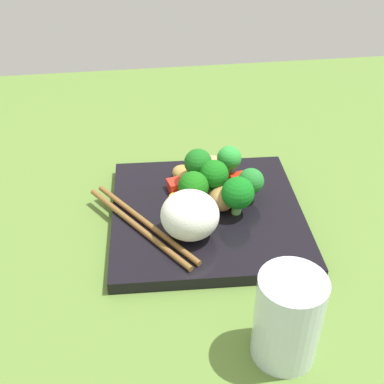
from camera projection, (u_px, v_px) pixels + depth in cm
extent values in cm
cube|color=#587B32|center=(207.00, 225.00, 65.94)|extent=(110.00, 110.00, 2.00)
cube|color=black|center=(207.00, 215.00, 64.88)|extent=(26.23, 26.23, 1.64)
ellipsoid|color=white|center=(190.00, 215.00, 58.51)|extent=(7.64, 8.02, 6.12)
cylinder|color=#81AF54|center=(213.00, 190.00, 65.80)|extent=(2.41, 2.42, 2.61)
sphere|color=#166E16|center=(214.00, 174.00, 64.23)|extent=(3.89, 3.89, 3.89)
cylinder|color=#70BD56|center=(194.00, 200.00, 64.27)|extent=(2.61, 2.55, 2.37)
sphere|color=#186B13|center=(193.00, 186.00, 62.84)|extent=(4.00, 4.00, 4.00)
cylinder|color=#739F51|center=(227.00, 172.00, 69.35)|extent=(2.70, 2.51, 2.80)
sphere|color=green|center=(229.00, 158.00, 67.68)|extent=(3.41, 3.41, 3.41)
cylinder|color=#529A44|center=(250.00, 193.00, 65.94)|extent=(1.20, 1.35, 1.80)
sphere|color=#247B2E|center=(251.00, 181.00, 64.54)|extent=(3.51, 3.51, 3.51)
cylinder|color=#77C15C|center=(237.00, 208.00, 63.40)|extent=(1.81, 1.92, 1.83)
sphere|color=#127119|center=(238.00, 193.00, 61.74)|extent=(4.23, 4.23, 4.23)
cylinder|color=#69AC43|center=(196.00, 182.00, 67.09)|extent=(2.19, 2.11, 3.05)
sphere|color=#1A681B|center=(198.00, 163.00, 65.58)|extent=(3.76, 3.76, 3.76)
cylinder|color=orange|center=(221.00, 188.00, 67.97)|extent=(3.79, 3.79, 0.45)
cylinder|color=orange|center=(176.00, 197.00, 66.24)|extent=(2.62, 2.62, 0.47)
cylinder|color=orange|center=(235.00, 194.00, 66.72)|extent=(4.07, 4.07, 0.68)
cube|color=red|center=(175.00, 185.00, 67.75)|extent=(2.53, 2.42, 1.41)
cube|color=red|center=(239.00, 182.00, 68.04)|extent=(2.74, 2.78, 1.92)
ellipsoid|color=#B38244|center=(222.00, 198.00, 63.77)|extent=(5.18, 5.27, 3.18)
ellipsoid|color=#BE8849|center=(207.00, 172.00, 69.25)|extent=(4.26, 3.79, 2.77)
ellipsoid|color=#B79243|center=(184.00, 174.00, 69.36)|extent=(4.90, 4.73, 2.22)
ellipsoid|color=tan|center=(212.00, 165.00, 71.03)|extent=(4.47, 3.58, 2.46)
cylinder|color=brown|center=(137.00, 226.00, 61.01)|extent=(17.20, 11.89, 0.72)
cylinder|color=brown|center=(145.00, 222.00, 61.72)|extent=(17.20, 11.89, 0.72)
cylinder|color=silver|center=(288.00, 318.00, 45.60)|extent=(6.38, 6.38, 9.79)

